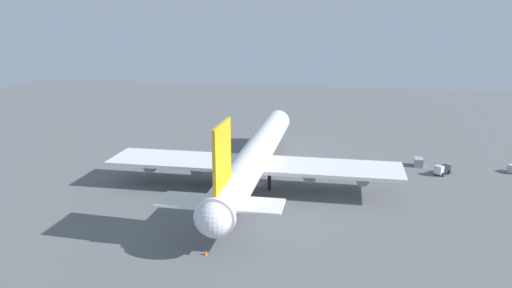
{
  "coord_description": "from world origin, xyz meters",
  "views": [
    {
      "loc": [
        -95.95,
        -17.76,
        34.96
      ],
      "look_at": [
        0.0,
        0.0,
        8.65
      ],
      "focal_mm": 34.17,
      "sensor_mm": 36.0,
      "label": 1
    }
  ],
  "objects_px": {
    "safety_cone_tail": "(206,253)",
    "fuel_truck": "(273,133)",
    "cargo_airplane": "(256,156)",
    "maintenance_van": "(442,169)",
    "cargo_container_aft": "(419,162)",
    "safety_cone_nose": "(263,142)"
  },
  "relations": [
    {
      "from": "cargo_container_aft",
      "to": "safety_cone_tail",
      "type": "xyz_separation_m",
      "value": [
        -51.4,
        37.18,
        -0.58
      ]
    },
    {
      "from": "cargo_container_aft",
      "to": "safety_cone_nose",
      "type": "xyz_separation_m",
      "value": [
        13.67,
        39.49,
        -0.64
      ]
    },
    {
      "from": "fuel_truck",
      "to": "safety_cone_nose",
      "type": "height_order",
      "value": "fuel_truck"
    },
    {
      "from": "cargo_container_aft",
      "to": "maintenance_van",
      "type": "bearing_deg",
      "value": -141.38
    },
    {
      "from": "safety_cone_tail",
      "to": "cargo_container_aft",
      "type": "bearing_deg",
      "value": -35.88
    },
    {
      "from": "cargo_airplane",
      "to": "fuel_truck",
      "type": "relative_size",
      "value": 15.32
    },
    {
      "from": "maintenance_van",
      "to": "cargo_container_aft",
      "type": "height_order",
      "value": "maintenance_van"
    },
    {
      "from": "cargo_airplane",
      "to": "maintenance_van",
      "type": "height_order",
      "value": "cargo_airplane"
    },
    {
      "from": "fuel_truck",
      "to": "safety_cone_tail",
      "type": "xyz_separation_m",
      "value": [
        -72.99,
        -0.7,
        -0.73
      ]
    },
    {
      "from": "fuel_truck",
      "to": "safety_cone_tail",
      "type": "relative_size",
      "value": 6.02
    },
    {
      "from": "fuel_truck",
      "to": "maintenance_van",
      "type": "bearing_deg",
      "value": -122.63
    },
    {
      "from": "cargo_airplane",
      "to": "cargo_container_aft",
      "type": "bearing_deg",
      "value": -61.45
    },
    {
      "from": "maintenance_van",
      "to": "safety_cone_tail",
      "type": "xyz_separation_m",
      "value": [
        -45.97,
        41.52,
        -0.76
      ]
    },
    {
      "from": "safety_cone_tail",
      "to": "fuel_truck",
      "type": "bearing_deg",
      "value": 0.55
    },
    {
      "from": "maintenance_van",
      "to": "safety_cone_nose",
      "type": "bearing_deg",
      "value": 66.45
    },
    {
      "from": "maintenance_van",
      "to": "safety_cone_tail",
      "type": "height_order",
      "value": "maintenance_van"
    },
    {
      "from": "fuel_truck",
      "to": "cargo_airplane",
      "type": "bearing_deg",
      "value": -176.71
    },
    {
      "from": "cargo_airplane",
      "to": "safety_cone_tail",
      "type": "bearing_deg",
      "value": 177.05
    },
    {
      "from": "cargo_airplane",
      "to": "cargo_container_aft",
      "type": "relative_size",
      "value": 21.71
    },
    {
      "from": "cargo_container_aft",
      "to": "cargo_airplane",
      "type": "bearing_deg",
      "value": 118.55
    },
    {
      "from": "cargo_container_aft",
      "to": "safety_cone_tail",
      "type": "bearing_deg",
      "value": 144.12
    },
    {
      "from": "maintenance_van",
      "to": "cargo_container_aft",
      "type": "xyz_separation_m",
      "value": [
        5.43,
        4.34,
        -0.19
      ]
    }
  ]
}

